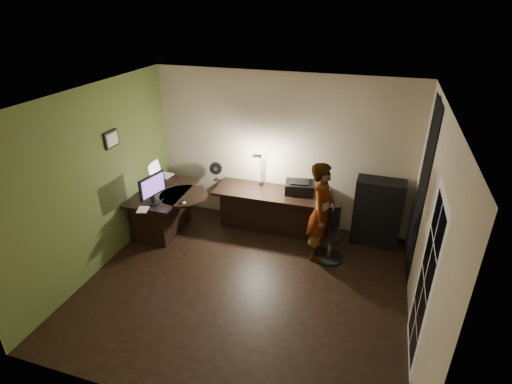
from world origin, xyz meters
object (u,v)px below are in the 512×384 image
(desk_right, at_px, (271,211))
(office_chair, at_px, (331,236))
(person, at_px, (321,212))
(desk_left, at_px, (164,211))
(monitor, at_px, (152,193))
(cabinet, at_px, (377,212))

(desk_right, xyz_separation_m, office_chair, (1.12, -0.58, 0.04))
(desk_right, relative_size, person, 1.23)
(desk_left, distance_m, desk_right, 1.87)
(monitor, xyz_separation_m, person, (2.64, 0.45, -0.13))
(cabinet, distance_m, office_chair, 0.98)
(desk_left, bearing_deg, office_chair, -1.95)
(monitor, height_order, person, person)
(desk_right, distance_m, monitor, 2.06)
(desk_left, height_order, person, person)
(desk_left, distance_m, cabinet, 3.63)
(monitor, relative_size, person, 0.34)
(office_chair, bearing_deg, desk_left, 160.04)
(cabinet, height_order, person, person)
(person, bearing_deg, desk_right, 61.14)
(desk_right, bearing_deg, office_chair, -27.91)
(desk_right, height_order, cabinet, cabinet)
(desk_left, xyz_separation_m, monitor, (0.08, -0.42, 0.56))
(desk_left, bearing_deg, cabinet, 9.32)
(office_chair, distance_m, person, 0.43)
(desk_right, height_order, monitor, monitor)
(desk_left, relative_size, person, 0.81)
(desk_left, relative_size, cabinet, 1.15)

